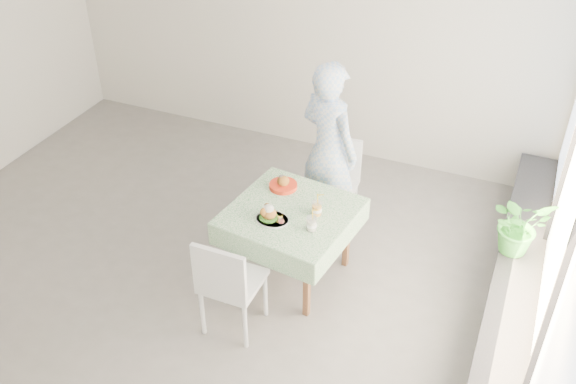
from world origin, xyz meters
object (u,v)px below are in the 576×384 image
at_px(juice_cup_orange, 317,209).
at_px(potted_plant, 519,225).
at_px(chair_far, 333,202).
at_px(main_dish, 270,215).
at_px(diner, 329,149).
at_px(chair_near, 233,299).
at_px(cafe_table, 291,236).

distance_m(juice_cup_orange, potted_plant, 1.72).
height_order(chair_far, potted_plant, potted_plant).
bearing_deg(juice_cup_orange, main_dish, -146.20).
distance_m(chair_far, diner, 0.62).
relative_size(main_dish, potted_plant, 0.54).
height_order(chair_near, juice_cup_orange, juice_cup_orange).
bearing_deg(cafe_table, potted_plant, 15.92).
height_order(chair_near, main_dish, chair_near).
height_order(juice_cup_orange, potted_plant, potted_plant).
xyz_separation_m(chair_far, main_dish, (-0.21, -1.07, 0.50)).
distance_m(cafe_table, diner, 0.96).
xyz_separation_m(chair_near, diner, (0.23, 1.63, 0.60)).
xyz_separation_m(cafe_table, potted_plant, (1.87, 0.53, 0.31)).
bearing_deg(juice_cup_orange, diner, 103.09).
bearing_deg(chair_near, chair_far, 79.96).
relative_size(cafe_table, diner, 0.65).
bearing_deg(chair_near, cafe_table, 76.12).
bearing_deg(chair_far, potted_plant, -10.83).
distance_m(chair_near, juice_cup_orange, 1.05).
relative_size(cafe_table, chair_near, 1.20).
distance_m(chair_far, juice_cup_orange, 0.99).
bearing_deg(chair_near, main_dish, 81.96).
height_order(cafe_table, chair_far, chair_far).
bearing_deg(chair_far, chair_near, -100.04).
height_order(cafe_table, juice_cup_orange, juice_cup_orange).
xyz_separation_m(diner, potted_plant, (1.83, -0.32, -0.14)).
bearing_deg(main_dish, cafe_table, 60.37).
distance_m(cafe_table, juice_cup_orange, 0.41).
height_order(chair_far, chair_near, chair_near).
relative_size(diner, potted_plant, 3.36).
height_order(main_dish, juice_cup_orange, juice_cup_orange).
xyz_separation_m(chair_far, juice_cup_orange, (0.13, -0.84, 0.51)).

